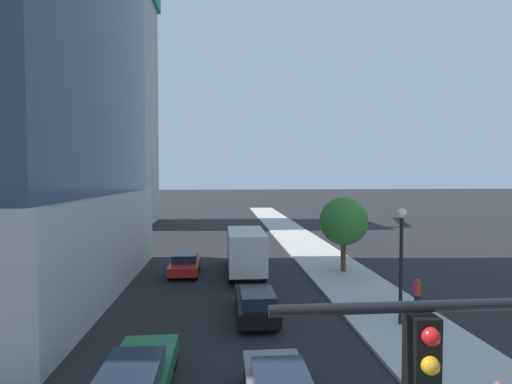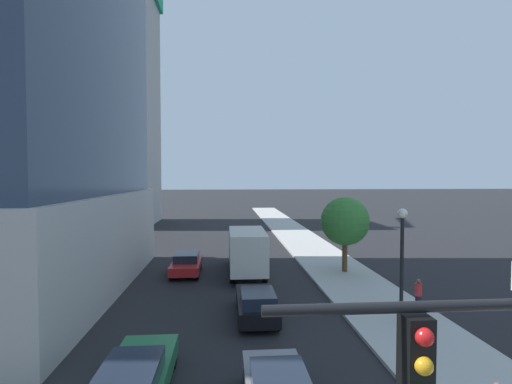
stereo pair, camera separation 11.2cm
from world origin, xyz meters
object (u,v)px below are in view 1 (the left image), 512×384
street_lamp (401,247)px  box_truck (245,248)px  street_tree (344,221)px  car_green (137,376)px  car_black (256,303)px  car_red (185,264)px  pedestrian_red_shirt (417,295)px  construction_building (94,88)px

street_lamp → box_truck: size_ratio=0.68×
street_tree → car_green: bearing=-127.5°
car_black → car_green: bearing=-123.8°
car_red → box_truck: (4.13, -0.20, 1.01)m
box_truck → pedestrian_red_shirt: size_ratio=4.72×
pedestrian_red_shirt → street_lamp: bearing=-136.7°
construction_building → box_truck: (19.28, -29.10, -17.16)m
car_green → pedestrian_red_shirt: 13.49m
car_black → pedestrian_red_shirt: (7.87, -0.03, 0.21)m
car_red → pedestrian_red_shirt: (12.00, -8.77, 0.23)m
street_tree → box_truck: 7.05m
street_tree → pedestrian_red_shirt: street_tree is taller
street_lamp → car_black: 7.08m
street_lamp → car_red: (-10.45, 10.23, -2.85)m
construction_building → car_red: (15.14, -28.90, -18.17)m
street_tree → car_red: street_tree is taller
car_green → street_tree: bearing=52.5°
pedestrian_red_shirt → street_tree: bearing=97.7°
construction_building → car_red: size_ratio=9.88×
construction_building → car_red: construction_building is taller
car_black → box_truck: (0.00, 8.54, 0.99)m
street_lamp → pedestrian_red_shirt: 3.37m
construction_building → car_green: construction_building is taller
car_black → box_truck: box_truck is taller
car_green → pedestrian_red_shirt: (12.00, 6.15, 0.25)m
construction_building → box_truck: bearing=-56.5°
car_black → pedestrian_red_shirt: 7.87m
construction_building → car_black: construction_building is taller
construction_building → car_black: size_ratio=9.07×
car_black → construction_building: bearing=117.1°
box_truck → pedestrian_red_shirt: 11.66m
box_truck → street_lamp: bearing=-57.8°
street_lamp → street_tree: 9.56m
car_red → street_lamp: bearing=-44.4°
street_lamp → car_green: street_lamp is taller
car_green → box_truck: box_truck is taller
street_tree → car_black: 10.91m
construction_building → street_lamp: (25.60, -39.13, -15.33)m
construction_building → box_truck: construction_building is taller
construction_building → car_green: (15.14, -43.82, -18.19)m
car_red → box_truck: bearing=-2.7°
construction_building → car_black: (19.28, -37.64, -18.15)m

